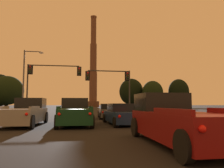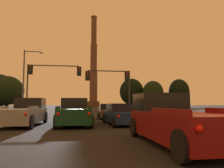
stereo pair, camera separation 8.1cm
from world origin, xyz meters
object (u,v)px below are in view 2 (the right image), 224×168
(sedan_right_lane_front, at_px, (108,111))
(street_lamp, at_px, (27,75))
(pickup_truck_center_lane_second, at_px, (74,113))
(hatchback_center_lane_front, at_px, (78,112))
(pickup_truck_left_lane_second, at_px, (25,113))
(sedan_right_lane_second, at_px, (121,115))
(smokestack, at_px, (94,71))
(pickup_truck_right_lane_third, at_px, (174,120))
(traffic_light_overhead_right, at_px, (115,81))
(traffic_light_overhead_left, at_px, (46,76))

(sedan_right_lane_front, xyz_separation_m, street_lamp, (-10.04, 9.28, 4.65))
(pickup_truck_center_lane_second, relative_size, street_lamp, 0.63)
(pickup_truck_center_lane_second, bearing_deg, sedan_right_lane_front, 62.90)
(sedan_right_lane_front, distance_m, hatchback_center_lane_front, 3.18)
(street_lamp, bearing_deg, pickup_truck_center_lane_second, -66.56)
(pickup_truck_left_lane_second, relative_size, sedan_right_lane_second, 1.16)
(sedan_right_lane_front, xyz_separation_m, hatchback_center_lane_front, (-2.95, -1.18, -0.00))
(street_lamp, relative_size, smokestack, 0.18)
(pickup_truck_right_lane_third, xyz_separation_m, traffic_light_overhead_right, (1.07, 20.02, 3.59))
(pickup_truck_right_lane_third, height_order, sedan_right_lane_second, pickup_truck_right_lane_third)
(pickup_truck_center_lane_second, xyz_separation_m, traffic_light_overhead_right, (4.76, 12.38, 3.59))
(hatchback_center_lane_front, bearing_deg, sedan_right_lane_second, -61.55)
(pickup_truck_center_lane_second, relative_size, sedan_right_lane_second, 1.16)
(pickup_truck_center_lane_second, xyz_separation_m, sedan_right_lane_second, (3.20, -0.18, -0.14))
(traffic_light_overhead_left, relative_size, street_lamp, 0.79)
(hatchback_center_lane_front, bearing_deg, traffic_light_overhead_left, 116.71)
(smokestack, bearing_deg, sedan_right_lane_second, -92.40)
(sedan_right_lane_second, relative_size, traffic_light_overhead_right, 0.81)
(sedan_right_lane_front, bearing_deg, pickup_truck_left_lane_second, -132.36)
(pickup_truck_center_lane_second, height_order, pickup_truck_right_lane_third, same)
(pickup_truck_right_lane_third, height_order, traffic_light_overhead_right, traffic_light_overhead_right)
(pickup_truck_left_lane_second, distance_m, traffic_light_overhead_right, 15.01)
(pickup_truck_center_lane_second, xyz_separation_m, smokestack, (7.29, 97.29, 18.01))
(pickup_truck_center_lane_second, bearing_deg, traffic_light_overhead_left, 104.99)
(street_lamp, bearing_deg, traffic_light_overhead_left, -34.73)
(pickup_truck_right_lane_third, xyz_separation_m, street_lamp, (-10.54, 23.46, 4.51))
(pickup_truck_right_lane_third, distance_m, pickup_truck_left_lane_second, 10.40)
(pickup_truck_center_lane_second, relative_size, smokestack, 0.12)
(pickup_truck_right_lane_third, distance_m, smokestack, 106.52)
(pickup_truck_right_lane_third, bearing_deg, smokestack, 87.92)
(pickup_truck_left_lane_second, bearing_deg, street_lamp, 104.60)
(traffic_light_overhead_right, height_order, street_lamp, street_lamp)
(sedan_right_lane_second, distance_m, hatchback_center_lane_front, 6.28)
(traffic_light_overhead_left, bearing_deg, traffic_light_overhead_right, -9.49)
(sedan_right_lane_second, bearing_deg, sedan_right_lane_front, 87.53)
(hatchback_center_lane_front, distance_m, traffic_light_overhead_right, 9.15)
(sedan_right_lane_front, bearing_deg, street_lamp, 139.86)
(hatchback_center_lane_front, height_order, smokestack, smokestack)
(pickup_truck_left_lane_second, height_order, hatchback_center_lane_front, pickup_truck_left_lane_second)
(pickup_truck_center_lane_second, bearing_deg, street_lamp, 112.28)
(pickup_truck_center_lane_second, distance_m, smokestack, 99.21)
(sedan_right_lane_second, relative_size, street_lamp, 0.54)
(pickup_truck_left_lane_second, relative_size, street_lamp, 0.63)
(traffic_light_overhead_left, bearing_deg, smokestack, 82.29)
(pickup_truck_left_lane_second, bearing_deg, smokestack, 85.28)
(pickup_truck_center_lane_second, relative_size, pickup_truck_right_lane_third, 1.01)
(pickup_truck_right_lane_third, distance_m, hatchback_center_lane_front, 13.45)
(pickup_truck_left_lane_second, distance_m, traffic_light_overhead_left, 14.34)
(pickup_truck_right_lane_third, height_order, smokestack, smokestack)
(pickup_truck_left_lane_second, distance_m, sedan_right_lane_second, 6.41)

